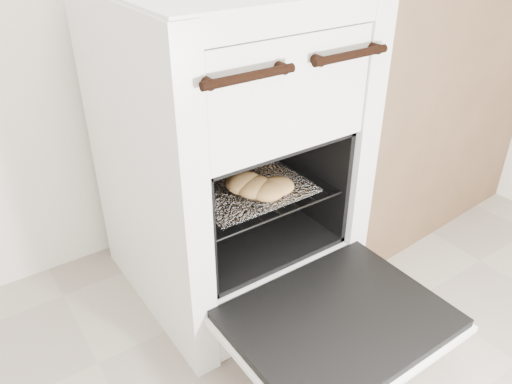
# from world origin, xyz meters

# --- Properties ---
(stove) EXTENTS (0.63, 0.70, 0.96)m
(stove) POSITION_xyz_m (0.19, 1.15, 0.47)
(stove) COLOR silver
(stove) RESTS_ON ground
(oven_door) EXTENTS (0.57, 0.44, 0.04)m
(oven_door) POSITION_xyz_m (0.19, 0.62, 0.21)
(oven_door) COLOR black
(oven_door) RESTS_ON stove
(oven_rack) EXTENTS (0.46, 0.44, 0.01)m
(oven_rack) POSITION_xyz_m (0.19, 1.08, 0.40)
(oven_rack) COLOR black
(oven_rack) RESTS_ON stove
(foil_sheet) EXTENTS (0.36, 0.31, 0.01)m
(foil_sheet) POSITION_xyz_m (0.19, 1.06, 0.41)
(foil_sheet) COLOR white
(foil_sheet) RESTS_ON oven_rack
(baked_rolls) EXTENTS (0.25, 0.34, 0.05)m
(baked_rolls) POSITION_xyz_m (0.21, 1.04, 0.44)
(baked_rolls) COLOR tan
(baked_rolls) RESTS_ON foil_sheet
(counter) EXTENTS (0.98, 0.69, 0.94)m
(counter) POSITION_xyz_m (1.01, 1.23, 0.47)
(counter) COLOR brown
(counter) RESTS_ON ground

